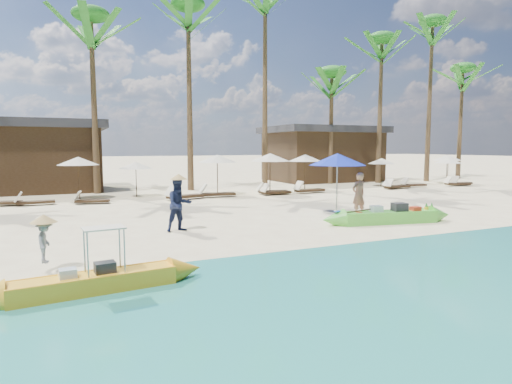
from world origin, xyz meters
name	(u,v)px	position (x,y,z in m)	size (l,w,h in m)	color
ground	(243,234)	(0.00, 0.00, 0.00)	(240.00, 240.00, 0.00)	#F4E8B5
wet_sand_strip	(335,279)	(0.00, -5.00, 0.00)	(240.00, 4.50, 0.01)	tan
green_canoe	(388,216)	(5.44, -0.30, 0.24)	(5.55, 1.33, 0.71)	#58C93D
yellow_canoe	(95,282)	(-4.51, -3.84, 0.20)	(4.66, 0.91, 1.21)	yellow
tourist	(359,194)	(5.43, 1.39, 0.85)	(0.62, 0.41, 1.70)	tan
vendor_green	(179,205)	(-1.68, 1.24, 0.86)	(0.84, 0.65, 1.72)	#161E3D
vendor_yellow	(45,241)	(-5.40, -1.93, 0.65)	(0.61, 0.35, 0.94)	gray
blue_umbrella	(337,159)	(4.75, 1.89, 2.21)	(2.27, 2.27, 2.44)	#99999E
lounger_3_right	(1,202)	(-7.76, 10.37, 0.19)	(1.68, 0.65, 0.56)	#342315
resort_parasol_4	(78,161)	(-4.38, 11.81, 1.97)	(2.13, 2.13, 2.19)	#342315
lounger_4_right	(33,201)	(-6.43, 10.01, 0.19)	(1.72, 0.63, 0.57)	#342315
resort_parasol_5	(136,165)	(-1.52, 11.63, 1.71)	(1.84, 1.84, 1.89)	#342315
lounger_5_left	(90,200)	(-3.99, 9.49, 0.18)	(1.69, 0.82, 0.55)	#342315
resort_parasol_6	(217,159)	(2.82, 10.77, 2.04)	(2.20, 2.20, 2.26)	#342315
lounger_6_left	(183,195)	(0.44, 9.29, 0.23)	(2.08, 1.12, 0.68)	#342315
lounger_6_right	(215,193)	(2.34, 9.71, 0.22)	(2.00, 0.83, 0.66)	#342315
resort_parasol_7	(270,157)	(5.68, 9.87, 2.11)	(2.27, 2.27, 2.34)	#342315
lounger_7_left	(274,192)	(5.72, 9.36, 0.20)	(1.75, 0.58, 0.59)	#342315
lounger_7_right	(271,190)	(5.76, 9.93, 0.20)	(1.85, 0.95, 0.60)	#342315
resort_parasol_8	(305,158)	(8.78, 11.25, 2.01)	(2.17, 2.17, 2.23)	#342315
lounger_8_left	(308,189)	(7.94, 9.47, 0.21)	(1.92, 0.69, 0.64)	#342315
resort_parasol_9	(382,161)	(14.77, 11.18, 1.73)	(1.87, 1.87, 1.92)	#342315
lounger_9_left	(395,186)	(14.34, 9.37, 0.20)	(1.87, 0.93, 0.61)	#342315
lounger_9_right	(395,186)	(14.55, 9.55, 0.19)	(1.79, 0.99, 0.58)	#342315
resort_parasol_10	(448,161)	(19.99, 10.30, 1.73)	(1.87, 1.87, 1.92)	#342315
lounger_10_left	(412,184)	(16.30, 9.86, 0.20)	(1.82, 0.78, 0.60)	#342315
lounger_10_right	(456,183)	(19.70, 9.30, 0.20)	(1.82, 1.02, 0.59)	#342315
resort_parasol_11	(447,158)	(20.81, 11.13, 1.90)	(2.05, 2.05, 2.11)	#342315
lounger_11_left	(460,183)	(20.38, 9.53, 0.20)	(1.79, 0.64, 0.60)	#342315
palm_3	(92,42)	(-3.36, 14.27, 8.58)	(2.08, 2.08, 10.52)	brown
palm_4	(188,35)	(2.15, 14.01, 9.45)	(2.08, 2.08, 11.70)	brown
palm_5	(265,23)	(7.45, 14.38, 10.82)	(2.08, 2.08, 13.60)	brown
palm_6	(332,86)	(12.84, 14.52, 7.05)	(2.08, 2.08, 8.51)	brown
palm_7	(381,61)	(16.57, 13.68, 8.99)	(2.08, 2.08, 11.08)	brown
palm_8	(432,49)	(21.07, 13.33, 10.18)	(2.08, 2.08, 12.70)	brown
palm_9	(462,84)	(26.21, 14.81, 8.06)	(2.08, 2.08, 9.82)	brown
pavilion_west	(11,155)	(-8.00, 17.50, 2.19)	(10.80, 6.60, 4.30)	#342315
pavilion_east	(322,153)	(14.00, 17.50, 2.20)	(8.80, 6.60, 4.30)	#342315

